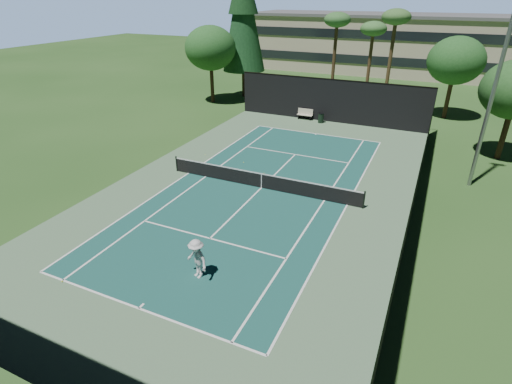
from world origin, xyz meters
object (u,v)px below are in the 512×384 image
at_px(tennis_ball_a, 62,281).
at_px(tennis_ball_d, 205,155).
at_px(player, 197,259).
at_px(tennis_net, 261,180).
at_px(tennis_ball_c, 264,173).
at_px(park_bench, 305,114).
at_px(tennis_ball_b, 244,162).
at_px(trash_bin, 321,118).

bearing_deg(tennis_ball_a, tennis_ball_d, 98.03).
xyz_separation_m(player, tennis_ball_d, (-7.29, 12.64, -0.91)).
relative_size(tennis_net, tennis_ball_a, 179.63).
height_order(player, tennis_ball_c, player).
height_order(player, park_bench, player).
bearing_deg(player, tennis_ball_d, 141.01).
relative_size(tennis_net, player, 6.87).
distance_m(tennis_ball_c, park_bench, 13.75).
bearing_deg(tennis_net, tennis_ball_c, 109.38).
distance_m(tennis_net, park_bench, 15.94).
bearing_deg(tennis_ball_d, tennis_ball_a, -81.97).
bearing_deg(tennis_ball_d, player, -60.05).
bearing_deg(tennis_ball_a, tennis_net, 71.25).
bearing_deg(park_bench, tennis_ball_b, -92.48).
bearing_deg(tennis_ball_b, trash_bin, 79.26).
bearing_deg(tennis_ball_b, park_bench, 87.52).
relative_size(tennis_ball_b, tennis_ball_c, 1.09).
distance_m(player, tennis_ball_a, 5.88).
relative_size(tennis_ball_d, trash_bin, 0.06).
height_order(tennis_net, tennis_ball_d, tennis_net).
bearing_deg(tennis_ball_c, park_bench, 96.69).
bearing_deg(tennis_ball_b, tennis_net, -48.87).
height_order(tennis_ball_d, park_bench, park_bench).
distance_m(player, park_bench, 25.20).
bearing_deg(tennis_net, park_bench, 98.47).
relative_size(tennis_net, trash_bin, 13.65).
height_order(tennis_ball_a, tennis_ball_d, tennis_ball_a).
height_order(tennis_ball_c, trash_bin, trash_bin).
relative_size(player, tennis_ball_d, 31.67).
bearing_deg(park_bench, tennis_ball_c, -83.31).
xyz_separation_m(tennis_net, tennis_ball_a, (-4.06, -11.96, -0.52)).
bearing_deg(tennis_net, tennis_ball_a, -108.75).
xyz_separation_m(player, tennis_ball_c, (-1.80, 11.32, -0.91)).
bearing_deg(tennis_ball_a, trash_bin, 82.79).
xyz_separation_m(tennis_net, tennis_ball_c, (-0.75, 2.12, -0.53)).
distance_m(tennis_ball_a, tennis_ball_c, 14.47).
relative_size(tennis_net, tennis_ball_b, 187.32).
relative_size(player, tennis_ball_a, 26.14).
relative_size(tennis_ball_a, tennis_ball_b, 1.04).
xyz_separation_m(tennis_ball_b, trash_bin, (2.27, 11.98, 0.44)).
relative_size(tennis_ball_c, park_bench, 0.04).
distance_m(tennis_ball_a, park_bench, 27.79).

